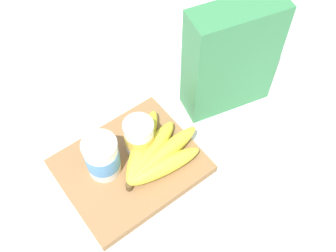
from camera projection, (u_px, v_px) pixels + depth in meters
ground_plane at (131, 168)px, 0.86m from camera, size 2.40×2.40×0.00m
cutting_board at (131, 166)px, 0.85m from camera, size 0.28×0.23×0.02m
cereal_box at (231, 59)px, 0.85m from camera, size 0.21×0.12×0.27m
yogurt_cup_front at (102, 157)px, 0.79m from camera, size 0.07×0.07×0.10m
yogurt_cup_back at (139, 136)px, 0.83m from camera, size 0.06×0.06×0.09m
banana_bunch at (155, 154)px, 0.83m from camera, size 0.20×0.17×0.04m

